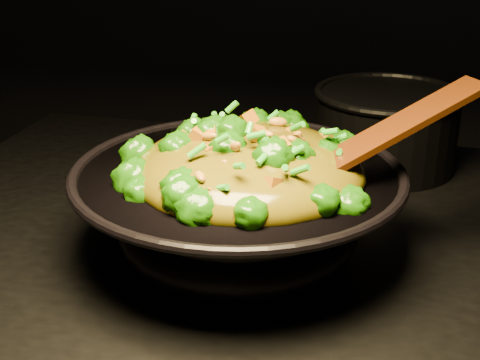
% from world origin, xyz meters
% --- Properties ---
extents(wok, '(0.50, 0.50, 0.11)m').
position_xyz_m(wok, '(-0.06, -0.04, 0.96)').
color(wok, black).
rests_on(wok, stovetop).
extents(stir_fry, '(0.36, 0.36, 0.10)m').
position_xyz_m(stir_fry, '(-0.04, -0.04, 1.06)').
color(stir_fry, '#1A5806').
rests_on(stir_fry, wok).
extents(spatula, '(0.26, 0.20, 0.12)m').
position_xyz_m(spatula, '(0.10, -0.03, 1.07)').
color(spatula, '#361105').
rests_on(spatula, wok).
extents(back_pot, '(0.30, 0.30, 0.14)m').
position_xyz_m(back_pot, '(0.11, 0.32, 0.97)').
color(back_pot, black).
rests_on(back_pot, stovetop).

